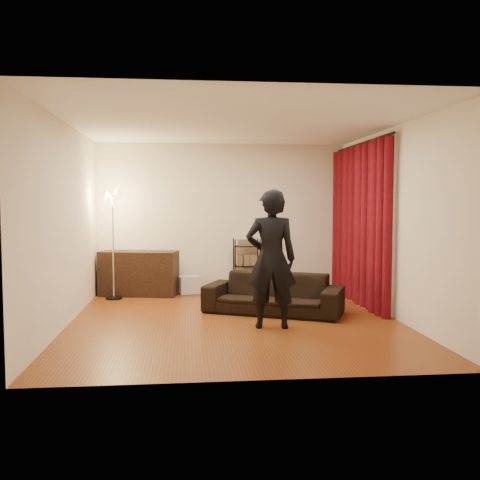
{
  "coord_description": "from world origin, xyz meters",
  "views": [
    {
      "loc": [
        -0.66,
        -7.27,
        1.63
      ],
      "look_at": [
        0.1,
        0.3,
        1.1
      ],
      "focal_mm": 40.0,
      "sensor_mm": 36.0,
      "label": 1
    }
  ],
  "objects": [
    {
      "name": "wire_shelf",
      "position": [
        0.42,
        2.28,
        0.49
      ],
      "size": [
        0.5,
        0.4,
        0.98
      ],
      "primitive_type": null,
      "rotation": [
        0.0,
        0.0,
        0.21
      ],
      "color": "black",
      "rests_on": "ground"
    },
    {
      "name": "floor",
      "position": [
        0.0,
        0.0,
        0.0
      ],
      "size": [
        5.0,
        5.0,
        0.0
      ],
      "primitive_type": "plane",
      "color": "brown",
      "rests_on": "ground"
    },
    {
      "name": "person",
      "position": [
        0.43,
        -0.45,
        0.9
      ],
      "size": [
        0.69,
        0.48,
        1.8
      ],
      "primitive_type": "imported",
      "rotation": [
        0.0,
        0.0,
        3.06
      ],
      "color": "black",
      "rests_on": "ground"
    },
    {
      "name": "wall_back",
      "position": [
        0.0,
        2.5,
        1.35
      ],
      "size": [
        5.0,
        0.0,
        5.0
      ],
      "primitive_type": "plane",
      "rotation": [
        1.57,
        0.0,
        0.0
      ],
      "color": "#EFE5CD",
      "rests_on": "ground"
    },
    {
      "name": "curtain",
      "position": [
        2.13,
        1.12,
        1.28
      ],
      "size": [
        0.22,
        2.65,
        2.55
      ],
      "primitive_type": null,
      "color": "maroon",
      "rests_on": "ground"
    },
    {
      "name": "media_cabinet",
      "position": [
        -1.5,
        2.2,
        0.39
      ],
      "size": [
        1.42,
        0.77,
        0.78
      ],
      "primitive_type": "cube",
      "rotation": [
        0.0,
        0.0,
        -0.21
      ],
      "color": "black",
      "rests_on": "ground"
    },
    {
      "name": "ceiling",
      "position": [
        0.0,
        0.0,
        2.7
      ],
      "size": [
        5.0,
        5.0,
        0.0
      ],
      "primitive_type": "plane",
      "rotation": [
        3.14,
        0.0,
        0.0
      ],
      "color": "white",
      "rests_on": "ground"
    },
    {
      "name": "storage_boxes",
      "position": [
        -0.62,
        2.31,
        0.16
      ],
      "size": [
        0.46,
        0.41,
        0.32
      ],
      "primitive_type": null,
      "rotation": [
        0.0,
        0.0,
        0.28
      ],
      "color": "silver",
      "rests_on": "ground"
    },
    {
      "name": "curtain_rod",
      "position": [
        2.15,
        1.12,
        2.58
      ],
      "size": [
        0.04,
        2.65,
        0.04
      ],
      "primitive_type": "cylinder",
      "rotation": [
        1.57,
        0.0,
        0.0
      ],
      "color": "black",
      "rests_on": "wall_right"
    },
    {
      "name": "wall_left",
      "position": [
        -2.25,
        0.0,
        1.35
      ],
      "size": [
        0.0,
        5.0,
        5.0
      ],
      "primitive_type": "plane",
      "rotation": [
        1.57,
        0.0,
        1.57
      ],
      "color": "#EFE5CD",
      "rests_on": "ground"
    },
    {
      "name": "floor_lamp",
      "position": [
        -1.89,
        1.88,
        0.93
      ],
      "size": [
        0.34,
        0.34,
        1.86
      ],
      "primitive_type": null,
      "rotation": [
        0.0,
        0.0,
        -0.0
      ],
      "color": "silver",
      "rests_on": "ground"
    },
    {
      "name": "sofa",
      "position": [
        0.61,
        0.46,
        0.29
      ],
      "size": [
        2.15,
        1.55,
        0.59
      ],
      "primitive_type": "imported",
      "rotation": [
        0.0,
        0.0,
        -0.43
      ],
      "color": "black",
      "rests_on": "ground"
    },
    {
      "name": "wall_right",
      "position": [
        2.25,
        0.0,
        1.35
      ],
      "size": [
        0.0,
        5.0,
        5.0
      ],
      "primitive_type": "plane",
      "rotation": [
        1.57,
        0.0,
        -1.57
      ],
      "color": "#EFE5CD",
      "rests_on": "ground"
    },
    {
      "name": "wall_front",
      "position": [
        0.0,
        -2.5,
        1.35
      ],
      "size": [
        5.0,
        0.0,
        5.0
      ],
      "primitive_type": "plane",
      "rotation": [
        -1.57,
        0.0,
        0.0
      ],
      "color": "#EFE5CD",
      "rests_on": "ground"
    }
  ]
}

